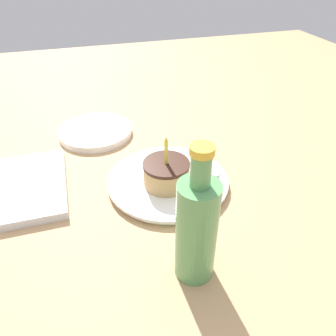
# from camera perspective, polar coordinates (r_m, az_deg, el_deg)

# --- Properties ---
(ground_plane) EXTENTS (2.40, 2.40, 0.04)m
(ground_plane) POSITION_cam_1_polar(r_m,az_deg,el_deg) (0.78, -0.99, -3.46)
(ground_plane) COLOR tan
(ground_plane) RESTS_ON ground
(plate) EXTENTS (0.28, 0.28, 0.02)m
(plate) POSITION_cam_1_polar(r_m,az_deg,el_deg) (0.75, 0.00, -2.25)
(plate) COLOR white
(plate) RESTS_ON ground_plane
(cake_slice) EXTENTS (0.10, 0.10, 0.12)m
(cake_slice) POSITION_cam_1_polar(r_m,az_deg,el_deg) (0.71, -0.47, -0.96)
(cake_slice) COLOR tan
(cake_slice) RESTS_ON plate
(fork) EXTENTS (0.08, 0.15, 0.00)m
(fork) POSITION_cam_1_polar(r_m,az_deg,el_deg) (0.76, 3.83, -0.66)
(fork) COLOR #B2B2B7
(fork) RESTS_ON plate
(bottle) EXTENTS (0.07, 0.07, 0.25)m
(bottle) POSITION_cam_1_polar(r_m,az_deg,el_deg) (0.51, 4.99, -10.41)
(bottle) COLOR #599959
(bottle) RESTS_ON ground_plane
(side_plate) EXTENTS (0.21, 0.21, 0.02)m
(side_plate) POSITION_cam_1_polar(r_m,az_deg,el_deg) (0.97, -12.48, 6.20)
(side_plate) COLOR white
(side_plate) RESTS_ON ground_plane
(marble_board) EXTENTS (0.24, 0.21, 0.02)m
(marble_board) POSITION_cam_1_polar(r_m,az_deg,el_deg) (0.80, -24.73, -3.27)
(marble_board) COLOR silver
(marble_board) RESTS_ON ground_plane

